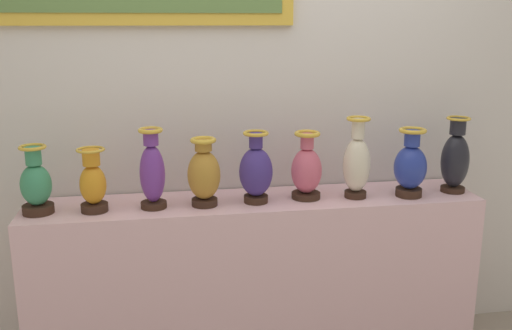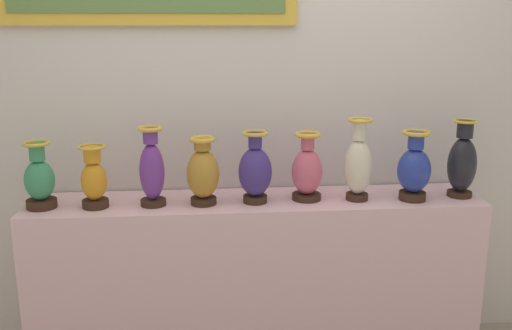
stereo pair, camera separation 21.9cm
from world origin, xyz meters
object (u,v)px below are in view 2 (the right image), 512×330
vase_violet (152,170)px  vase_indigo (255,171)px  vase_ivory (358,165)px  vase_ochre (203,173)px  vase_rose (307,171)px  vase_cobalt (414,169)px  vase_jade (39,180)px  vase_amber (94,179)px  vase_onyx (462,162)px

vase_violet → vase_indigo: (0.50, 0.00, -0.02)m
vase_indigo → vase_ivory: size_ratio=0.86×
vase_ochre → vase_rose: 0.52m
vase_ochre → vase_cobalt: (1.05, -0.02, 0.00)m
vase_cobalt → vase_jade: bearing=179.0°
vase_jade → vase_violet: bearing=-0.7°
vase_ochre → vase_ivory: 0.77m
vase_rose → vase_cobalt: size_ratio=0.97×
vase_cobalt → vase_violet: bearing=178.9°
vase_indigo → vase_ivory: vase_ivory is taller
vase_amber → vase_ochre: size_ratio=0.91×
vase_amber → vase_onyx: size_ratio=0.77×
vase_ochre → vase_ivory: vase_ivory is taller
vase_amber → vase_ochre: (0.52, 0.00, 0.02)m
vase_violet → vase_ochre: vase_violet is taller
vase_ochre → vase_rose: bearing=3.5°
vase_ochre → vase_cobalt: 1.05m
vase_jade → vase_onyx: vase_onyx is taller
vase_violet → vase_cobalt: vase_violet is taller
vase_ivory → vase_amber: bearing=-179.6°
vase_amber → vase_violet: size_ratio=0.78×
vase_indigo → vase_onyx: (1.06, 0.01, 0.02)m
vase_amber → vase_onyx: vase_onyx is taller
vase_ivory → vase_cobalt: (0.28, -0.03, -0.02)m
vase_jade → vase_cobalt: (1.83, -0.03, 0.02)m
vase_amber → vase_ochre: vase_ochre is taller
vase_indigo → vase_ivory: 0.52m
vase_violet → vase_onyx: 1.56m
vase_amber → vase_violet: vase_violet is taller
vase_jade → vase_indigo: vase_indigo is taller
vase_jade → vase_ivory: (1.55, -0.01, 0.04)m
vase_rose → vase_onyx: 0.80m
vase_rose → vase_ivory: size_ratio=0.83×
vase_cobalt → vase_onyx: bearing=8.1°
vase_violet → vase_ochre: size_ratio=1.16×
vase_rose → vase_onyx: size_ratio=0.87×
vase_violet → vase_ochre: bearing=-0.9°
vase_jade → vase_rose: vase_rose is taller
vase_ivory → vase_cobalt: 0.28m
vase_violet → vase_rose: size_ratio=1.13×
vase_ochre → vase_jade: bearing=179.2°
vase_ochre → vase_violet: bearing=179.1°
vase_violet → vase_ochre: (0.25, -0.00, -0.02)m
vase_ivory → vase_onyx: bearing=1.2°
vase_indigo → vase_violet: bearing=-179.7°
vase_ochre → vase_indigo: bearing=1.6°
vase_amber → vase_indigo: vase_indigo is taller
vase_jade → vase_ivory: vase_ivory is taller
vase_jade → vase_ochre: bearing=-0.8°
vase_cobalt → vase_rose: bearing=174.2°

